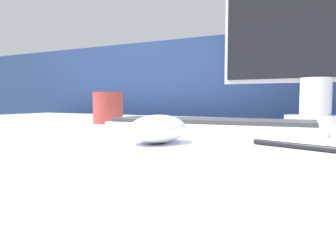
# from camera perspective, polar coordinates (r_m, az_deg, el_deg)

# --- Properties ---
(partition_panel) EXTENTS (5.00, 0.03, 1.06)m
(partition_panel) POSITION_cam_1_polar(r_m,az_deg,el_deg) (1.31, 19.74, -7.79)
(partition_panel) COLOR navy
(partition_panel) RESTS_ON ground_plane
(computer_mouse_near) EXTENTS (0.09, 0.12, 0.04)m
(computer_mouse_near) POSITION_cam_1_polar(r_m,az_deg,el_deg) (0.49, -1.74, -0.51)
(computer_mouse_near) COLOR white
(computer_mouse_near) RESTS_ON desk
(keyboard) EXTENTS (0.45, 0.18, 0.02)m
(keyboard) POSITION_cam_1_polar(r_m,az_deg,el_deg) (0.70, 7.36, 0.23)
(keyboard) COLOR silver
(keyboard) RESTS_ON desk
(monitor) EXTENTS (0.53, 0.16, 0.50)m
(monitor) POSITION_cam_1_polar(r_m,az_deg,el_deg) (1.03, 24.69, 15.55)
(monitor) COLOR silver
(monitor) RESTS_ON desk
(mug) EXTENTS (0.08, 0.08, 0.08)m
(mug) POSITION_cam_1_polar(r_m,az_deg,el_deg) (0.90, -10.42, 3.14)
(mug) COLOR #A33833
(mug) RESTS_ON desk
(pen) EXTENTS (0.14, 0.05, 0.01)m
(pen) POSITION_cam_1_polar(r_m,az_deg,el_deg) (0.46, 22.20, -3.31)
(pen) COLOR black
(pen) RESTS_ON desk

